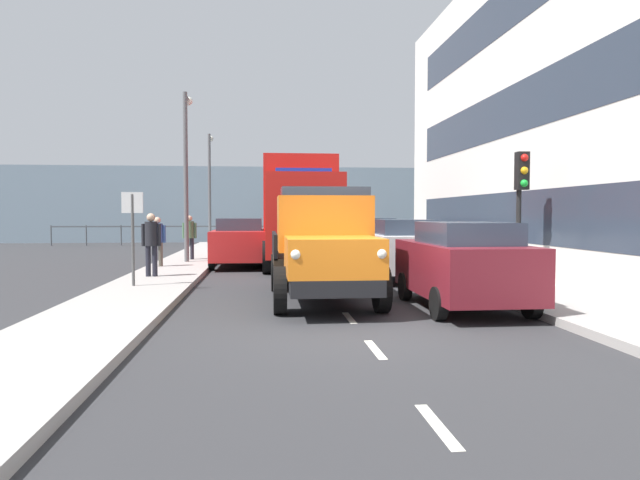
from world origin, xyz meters
TOP-DOWN VIEW (x-y plane):
  - ground_plane at (0.00, -8.73)m, footprint 80.00×80.00m
  - sidewalk_left at (-4.38, -8.73)m, footprint 2.10×34.72m
  - sidewalk_right at (4.38, -8.73)m, footprint 2.10×34.72m
  - road_centreline_markings at (0.00, -7.72)m, footprint 0.12×30.07m
  - sea_horizon at (0.00, -29.09)m, footprint 80.00×0.80m
  - seawall_railing at (-0.00, -25.49)m, footprint 28.08×0.08m
  - truck_vintage_orange at (0.27, -2.70)m, footprint 2.17×5.64m
  - lorry_cargo_red at (0.29, -11.38)m, footprint 2.58×8.20m
  - car_maroon_kerbside_near at (-2.38, -1.66)m, footprint 1.89×3.85m
  - car_white_kerbside_1 at (-2.38, -6.75)m, footprint 1.89×3.86m
  - car_navy_kerbside_2 at (-2.38, -11.66)m, footprint 1.80×4.58m
  - car_grey_kerbside_3 at (-2.38, -18.04)m, footprint 1.91×4.10m
  - car_red_oppositeside_0 at (2.38, -11.16)m, footprint 1.96×4.14m
  - pedestrian_near_railing at (4.63, -6.84)m, footprint 0.53×0.34m
  - pedestrian_in_dark_coat at (5.01, -9.88)m, footprint 0.53×0.34m
  - pedestrian_strolling at (4.35, -12.70)m, footprint 0.53×0.34m
  - traffic_light_near at (-4.58, -3.85)m, footprint 0.28×0.41m
  - lamp_post_promenade at (4.32, -11.83)m, footprint 0.32×1.14m
  - lamp_post_far at (4.54, -23.11)m, footprint 0.32×1.14m
  - street_sign at (4.66, -4.78)m, footprint 0.50×0.07m

SIDE VIEW (x-z plane):
  - ground_plane at x=0.00m, z-range 0.00..0.00m
  - road_centreline_markings at x=0.00m, z-range 0.00..0.01m
  - sidewalk_left at x=-4.38m, z-range 0.00..0.15m
  - sidewalk_right at x=4.38m, z-range 0.00..0.15m
  - car_maroon_kerbside_near at x=-2.38m, z-range 0.03..1.75m
  - car_white_kerbside_1 at x=-2.38m, z-range 0.03..1.75m
  - car_grey_kerbside_3 at x=-2.38m, z-range 0.04..1.76m
  - car_red_oppositeside_0 at x=2.38m, z-range 0.04..1.76m
  - car_navy_kerbside_2 at x=-2.38m, z-range 0.04..1.76m
  - seawall_railing at x=0.00m, z-range 0.32..1.52m
  - pedestrian_in_dark_coat at x=5.01m, z-range 0.29..1.91m
  - pedestrian_strolling at x=4.35m, z-range 0.30..1.96m
  - truck_vintage_orange at x=0.27m, z-range -0.04..2.39m
  - pedestrian_near_railing at x=4.63m, z-range 0.31..2.05m
  - street_sign at x=4.66m, z-range 0.56..2.81m
  - lorry_cargo_red at x=0.29m, z-range 0.14..4.01m
  - traffic_light_near at x=-4.58m, z-range 0.87..4.07m
  - sea_horizon at x=0.00m, z-range 0.00..5.00m
  - lamp_post_promenade at x=4.32m, z-range 0.76..6.85m
  - lamp_post_far at x=4.54m, z-range 0.76..6.94m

